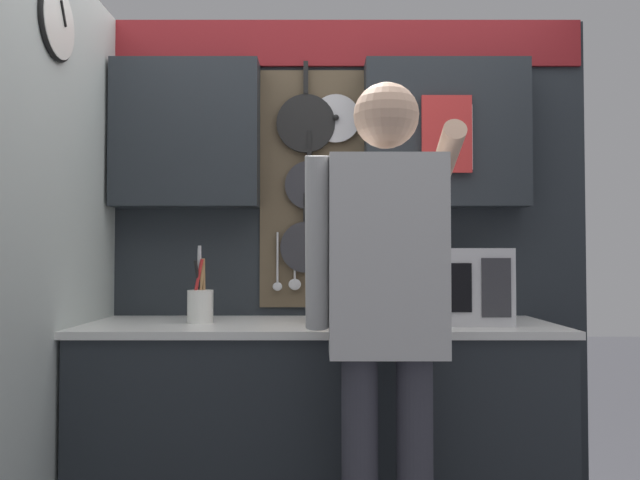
# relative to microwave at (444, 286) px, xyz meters

# --- Properties ---
(base_cabinet_counter) EXTENTS (1.93, 0.67, 0.93)m
(base_cabinet_counter) POSITION_rel_microwave_xyz_m (-0.50, 0.01, -0.62)
(base_cabinet_counter) COLOR #23282D
(base_cabinet_counter) RESTS_ON ground_plane
(back_wall_unit) EXTENTS (2.50, 0.23, 2.32)m
(back_wall_unit) POSITION_rel_microwave_xyz_m (-0.50, 0.31, 0.35)
(back_wall_unit) COLOR #23282D
(back_wall_unit) RESTS_ON ground_plane
(side_wall) EXTENTS (0.07, 1.60, 2.32)m
(side_wall) POSITION_rel_microwave_xyz_m (-1.49, -0.37, 0.10)
(side_wall) COLOR silver
(side_wall) RESTS_ON ground_plane
(microwave) EXTENTS (0.52, 0.35, 0.31)m
(microwave) POSITION_rel_microwave_xyz_m (0.00, 0.00, 0.00)
(microwave) COLOR silver
(microwave) RESTS_ON base_cabinet_counter
(knife_block) EXTENTS (0.11, 0.15, 0.27)m
(knife_block) POSITION_rel_microwave_xyz_m (-0.46, 0.00, -0.06)
(knife_block) COLOR brown
(knife_block) RESTS_ON base_cabinet_counter
(utensil_crock) EXTENTS (0.11, 0.11, 0.32)m
(utensil_crock) POSITION_rel_microwave_xyz_m (-1.00, 0.00, -0.07)
(utensil_crock) COLOR white
(utensil_crock) RESTS_ON base_cabinet_counter
(person) EXTENTS (0.54, 0.66, 1.78)m
(person) POSITION_rel_microwave_xyz_m (-0.28, -0.53, -0.01)
(person) COLOR #383842
(person) RESTS_ON ground_plane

